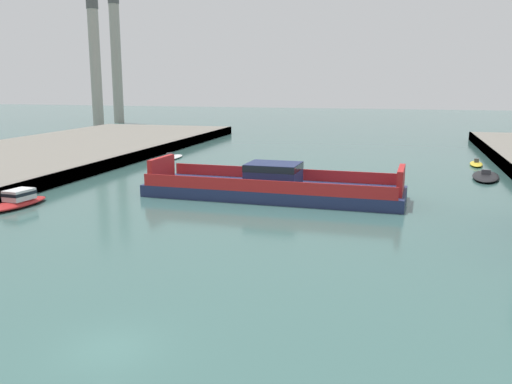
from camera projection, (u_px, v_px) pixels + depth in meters
ground_plane at (111, 349)px, 22.47m from camera, size 400.00×400.00×0.00m
chain_ferry at (273, 186)px, 51.59m from camera, size 24.24×8.01×3.30m
moored_boat_mid_left at (486, 176)px, 61.54m from camera, size 3.78×8.40×0.99m
moored_boat_mid_right at (476, 164)px, 70.82m from camera, size 1.84×4.99×0.91m
moored_boat_far_left at (17, 201)px, 47.59m from camera, size 3.11×7.03×1.48m
moored_boat_far_right at (170, 158)px, 76.80m from camera, size 2.55×6.81×0.85m
smokestack_distant_a at (116, 56)px, 139.72m from camera, size 2.75×2.75×31.41m
smokestack_distant_b at (95, 60)px, 126.42m from camera, size 2.66×2.66×28.52m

